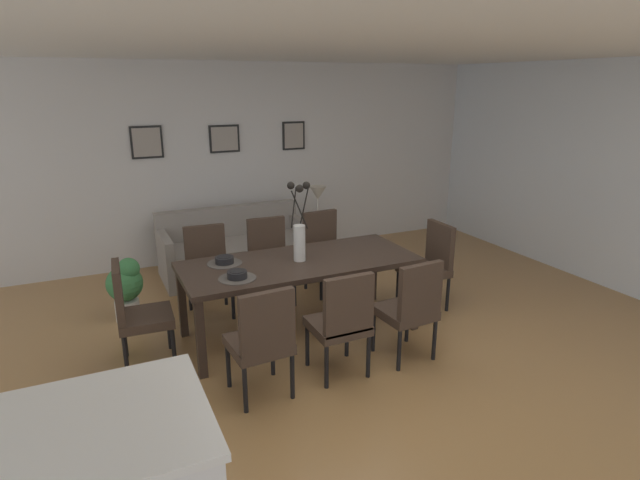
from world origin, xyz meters
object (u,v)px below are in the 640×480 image
Objects in this scene: dining_chair_head_west at (135,310)px; bowl_near_left at (237,274)px; potted_plant at (126,286)px; dining_chair_mid_left at (411,306)px; dining_chair_far_right at (270,256)px; table_lamp at (318,197)px; dining_chair_far_left at (342,319)px; sofa at (236,251)px; dining_chair_mid_right at (324,248)px; dining_table at (300,267)px; dining_chair_near_right at (208,266)px; dining_chair_head_east at (430,262)px; framed_picture_center at (224,139)px; centerpiece_vase at (299,231)px; framed_picture_right at (294,136)px; bowl_near_right at (224,259)px; dining_chair_near_left at (262,338)px; framed_picture_left at (147,142)px; side_table at (318,242)px.

dining_chair_head_west is 0.90m from bowl_near_left.
dining_chair_mid_left is at bearing -40.81° from potted_plant.
table_lamp reaches higher than dining_chair_far_right.
sofa is (-0.10, 2.75, -0.23)m from dining_chair_far_left.
dining_table is at bearing -127.30° from dining_chair_mid_right.
dining_chair_head_west is at bearing -134.61° from dining_chair_near_right.
dining_chair_far_left and dining_chair_mid_left have the same top height.
dining_chair_head_east is 2.31× the size of framed_picture_center.
centerpiece_vase is (1.49, -0.03, 0.51)m from dining_chair_head_west.
framed_picture_center reaches higher than table_lamp.
framed_picture_right is (0.98, 2.53, 0.96)m from dining_table.
table_lamp is at bearing 82.19° from dining_chair_mid_left.
dining_chair_far_left reaches higher than bowl_near_right.
dining_chair_near_right is at bearing 128.17° from dining_chair_mid_left.
dining_chair_near_left is at bearing -111.20° from dining_chair_far_right.
potted_plant is (-0.81, 0.15, -0.14)m from dining_chair_near_right.
centerpiece_vase is at bearing 127.11° from dining_chair_mid_left.
bowl_near_right is 2.36m from table_lamp.
centerpiece_vase is 0.73m from bowl_near_left.
dining_chair_head_west is 3.13m from table_lamp.
dining_chair_near_left is at bearing -48.67° from dining_chair_head_west.
dining_chair_mid_left is (1.35, -1.71, 0.00)m from dining_chair_near_right.
framed_picture_left is 0.59× the size of potted_plant.
dining_chair_near_right reaches higher than sofa.
framed_picture_center is (0.00, 2.53, 0.96)m from dining_table.
bowl_near_left is 1.51m from potted_plant.
dining_chair_head_east is (2.17, 0.88, 0.00)m from dining_chair_near_left.
dining_chair_far_left is 5.41× the size of bowl_near_left.
framed_picture_right is (2.46, 2.50, 1.12)m from dining_chair_head_west.
potted_plant is (-1.49, 0.98, -0.65)m from centerpiece_vase.
dining_chair_head_west is at bearing -144.19° from side_table.
table_lamp reaches higher than dining_chair_mid_left.
side_table is (1.03, 0.98, -0.25)m from dining_chair_far_right.
dining_table is 5.72× the size of framed_picture_right.
table_lamp is at bearing 69.20° from dining_chair_far_left.
sofa is 1.13m from side_table.
side_table is at bearing 30.34° from dining_chair_near_right.
dining_chair_far_right is 1.73m from dining_chair_head_east.
dining_chair_head_east reaches higher than side_table.
framed_picture_right is at bearing 79.72° from dining_chair_mid_right.
sofa is at bearing 78.23° from dining_chair_near_left.
dining_chair_near_right is at bearing -80.11° from framed_picture_left.
sofa is (0.56, 1.68, -0.50)m from bowl_near_right.
dining_chair_mid_right is 1.23m from centerpiece_vase.
dining_chair_mid_left reaches higher than potted_plant.
framed_picture_left is at bearing 96.64° from bowl_near_left.
framed_picture_right reaches higher than sofa.
dining_table is 2.99× the size of centerpiece_vase.
framed_picture_left reaches higher than dining_chair_head_west.
framed_picture_center reaches higher than dining_table.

